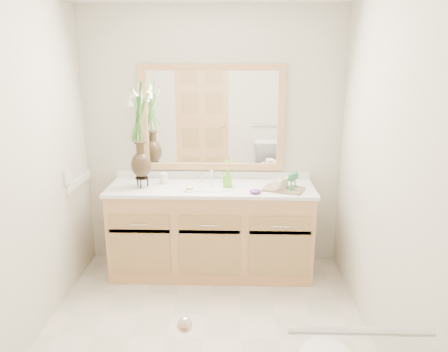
{
  "coord_description": "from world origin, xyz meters",
  "views": [
    {
      "loc": [
        0.23,
        -2.71,
        1.95
      ],
      "look_at": [
        0.13,
        0.65,
        1.03
      ],
      "focal_mm": 35.0,
      "sensor_mm": 36.0,
      "label": 1
    }
  ],
  "objects_px": {
    "flower_vase": "(139,123)",
    "tray": "(283,189)",
    "soap_bottle": "(228,178)",
    "tumbler": "(164,178)"
  },
  "relations": [
    {
      "from": "tumbler",
      "to": "tray",
      "type": "bearing_deg",
      "value": -9.22
    },
    {
      "from": "tray",
      "to": "soap_bottle",
      "type": "bearing_deg",
      "value": -169.99
    },
    {
      "from": "tumbler",
      "to": "soap_bottle",
      "type": "distance_m",
      "value": 0.59
    },
    {
      "from": "tumbler",
      "to": "soap_bottle",
      "type": "relative_size",
      "value": 0.64
    },
    {
      "from": "tumbler",
      "to": "tray",
      "type": "height_order",
      "value": "tumbler"
    },
    {
      "from": "soap_bottle",
      "to": "tray",
      "type": "xyz_separation_m",
      "value": [
        0.49,
        -0.09,
        -0.07
      ]
    },
    {
      "from": "tumbler",
      "to": "tray",
      "type": "relative_size",
      "value": 0.29
    },
    {
      "from": "flower_vase",
      "to": "soap_bottle",
      "type": "bearing_deg",
      "value": 2.27
    },
    {
      "from": "flower_vase",
      "to": "tumbler",
      "type": "bearing_deg",
      "value": 32.56
    },
    {
      "from": "flower_vase",
      "to": "tray",
      "type": "xyz_separation_m",
      "value": [
        1.25,
        -0.06,
        -0.57
      ]
    }
  ]
}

